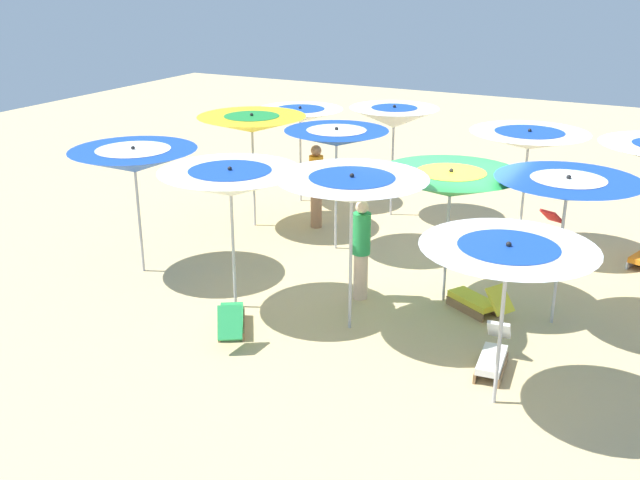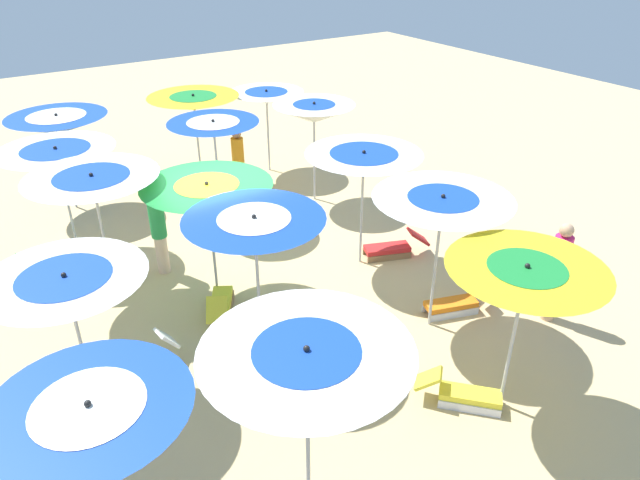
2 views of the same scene
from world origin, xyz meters
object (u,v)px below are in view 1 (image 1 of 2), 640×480
at_px(lounger_3, 477,301).
at_px(lounger_0, 536,231).
at_px(beach_umbrella_0, 134,160).
at_px(beach_umbrella_12, 529,140).
at_px(beach_umbrella_1, 230,183).
at_px(beach_umbrella_5, 252,124).
at_px(beachgoer_1, 316,185).
at_px(beach_umbrella_7, 450,184).
at_px(beach_umbrella_11, 394,117).
at_px(beach_umbrella_2, 352,190).
at_px(beach_umbrella_8, 567,189).
at_px(lounger_2, 231,320).
at_px(lounger_1, 493,356).
at_px(beachgoer_0, 361,248).
at_px(beach_umbrella_10, 300,115).
at_px(beach_umbrella_6, 336,138).
at_px(beach_umbrella_3, 507,261).

bearing_deg(lounger_3, lounger_0, -61.07).
xyz_separation_m(beach_umbrella_0, beach_umbrella_12, (5.84, 4.26, 0.11)).
height_order(beach_umbrella_0, beach_umbrella_1, beach_umbrella_1).
xyz_separation_m(beach_umbrella_5, lounger_3, (5.47, -1.98, -1.99)).
bearing_deg(beachgoer_1, beach_umbrella_7, -176.55).
bearing_deg(beach_umbrella_11, beach_umbrella_1, -94.40).
bearing_deg(beach_umbrella_2, beach_umbrella_8, 30.67).
height_order(beach_umbrella_0, beach_umbrella_2, beach_umbrella_2).
relative_size(beach_umbrella_8, lounger_2, 1.86).
xyz_separation_m(beach_umbrella_12, lounger_3, (0.09, -3.14, -1.99)).
distance_m(beach_umbrella_7, lounger_1, 2.93).
distance_m(beach_umbrella_5, beach_umbrella_8, 6.84).
bearing_deg(beachgoer_0, lounger_0, 105.69).
bearing_deg(beach_umbrella_12, lounger_2, -118.83).
height_order(beach_umbrella_1, beach_umbrella_10, beach_umbrella_1).
distance_m(beach_umbrella_8, beach_umbrella_11, 5.73).
bearing_deg(beach_umbrella_10, beach_umbrella_11, 0.44).
bearing_deg(beach_umbrella_7, beach_umbrella_6, 153.63).
distance_m(beach_umbrella_12, lounger_1, 5.25).
relative_size(beach_umbrella_7, lounger_2, 1.77).
bearing_deg(beach_umbrella_0, lounger_1, -4.58).
height_order(beach_umbrella_8, beach_umbrella_11, beach_umbrella_11).
bearing_deg(beach_umbrella_6, lounger_1, -38.52).
bearing_deg(beach_umbrella_3, beach_umbrella_10, 134.77).
relative_size(beach_umbrella_3, beachgoer_1, 1.24).
bearing_deg(beach_umbrella_12, lounger_1, -80.68).
height_order(beach_umbrella_6, beachgoer_0, beach_umbrella_6).
bearing_deg(lounger_3, lounger_1, 143.24).
relative_size(beach_umbrella_3, beach_umbrella_11, 0.90).
bearing_deg(beach_umbrella_10, lounger_3, -36.19).
height_order(beach_umbrella_5, beach_umbrella_6, beach_umbrella_6).
bearing_deg(lounger_3, beach_umbrella_1, 54.44).
bearing_deg(lounger_3, beach_umbrella_6, 5.28).
xyz_separation_m(beachgoer_0, beachgoer_1, (-2.34, 2.85, 0.04)).
distance_m(beach_umbrella_5, beachgoer_0, 4.45).
xyz_separation_m(beach_umbrella_7, lounger_1, (1.34, -1.87, -1.82)).
distance_m(lounger_0, beachgoer_0, 4.70).
bearing_deg(beach_umbrella_10, beach_umbrella_8, -29.85).
bearing_deg(beach_umbrella_5, beach_umbrella_6, -11.39).
relative_size(beach_umbrella_2, beach_umbrella_3, 1.12).
distance_m(beach_umbrella_3, lounger_2, 4.44).
relative_size(beach_umbrella_6, beach_umbrella_7, 1.07).
relative_size(beach_umbrella_8, beach_umbrella_12, 0.99).
bearing_deg(beach_umbrella_6, beach_umbrella_11, 86.22).
distance_m(beach_umbrella_5, beach_umbrella_10, 2.01).
relative_size(beach_umbrella_6, beach_umbrella_12, 1.01).
distance_m(beach_umbrella_2, beach_umbrella_7, 1.91).
xyz_separation_m(beach_umbrella_8, beach_umbrella_10, (-6.59, 3.78, -0.14)).
distance_m(beach_umbrella_0, lounger_3, 6.31).
height_order(beach_umbrella_3, beachgoer_1, beach_umbrella_3).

